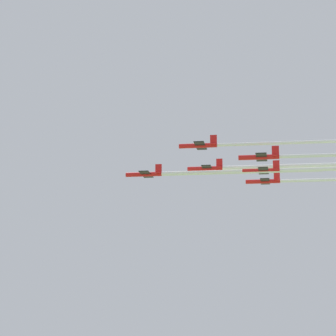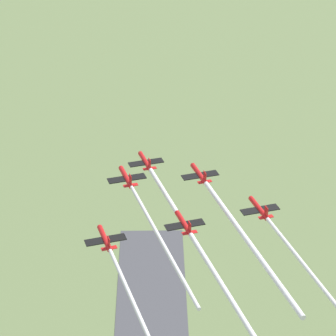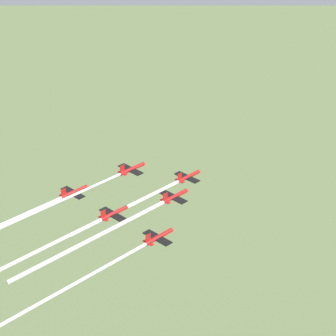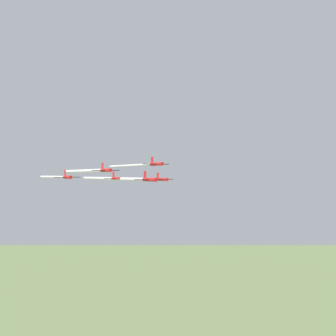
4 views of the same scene
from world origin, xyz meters
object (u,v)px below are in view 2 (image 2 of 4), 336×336
(jet_1, at_px, (127,178))
(jet_5, at_px, (260,209))
(jet_0, at_px, (146,162))
(jet_2, at_px, (200,175))
(jet_4, at_px, (184,224))
(jet_3, at_px, (105,239))

(jet_1, bearing_deg, jet_5, -29.54)
(jet_0, relative_size, jet_1, 1.00)
(jet_0, distance_m, jet_2, 17.97)
(jet_2, relative_size, jet_5, 1.00)
(jet_1, xyz_separation_m, jet_5, (15.74, -26.70, -4.49))
(jet_5, bearing_deg, jet_4, -180.00)
(jet_1, distance_m, jet_2, 18.11)
(jet_5, bearing_deg, jet_0, 120.47)
(jet_3, distance_m, jet_4, 17.98)
(jet_2, xyz_separation_m, jet_5, (0.16, -17.73, -2.29))
(jet_0, distance_m, jet_5, 35.46)
(jet_4, bearing_deg, jet_0, 90.00)
(jet_0, xyz_separation_m, jet_4, (-15.25, -26.48, 0.08))
(jet_1, xyz_separation_m, jet_2, (15.58, -8.97, -2.19))
(jet_1, xyz_separation_m, jet_3, (-15.42, -8.76, -5.39))
(jet_0, relative_size, jet_3, 1.00)
(jet_0, height_order, jet_2, jet_2)
(jet_4, relative_size, jet_5, 1.00)
(jet_0, bearing_deg, jet_1, -120.47)
(jet_3, bearing_deg, jet_5, 0.00)
(jet_0, bearing_deg, jet_3, -120.47)
(jet_1, relative_size, jet_5, 1.00)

